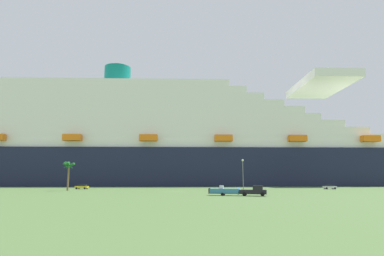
{
  "coord_description": "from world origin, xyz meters",
  "views": [
    {
      "loc": [
        7.78,
        -89.45,
        3.71
      ],
      "look_at": [
        2.96,
        37.02,
        24.47
      ],
      "focal_mm": 28.73,
      "sensor_mm": 36.0,
      "label": 1
    }
  ],
  "objects_px": {
    "parked_car_silver_sedan": "(329,187)",
    "cruise_ship": "(181,147)",
    "parked_car_yellow_taxi": "(82,187)",
    "pickup_truck": "(254,191)",
    "small_boat_on_trailer": "(227,191)",
    "street_lamp": "(243,171)",
    "palm_tree": "(69,167)"
  },
  "relations": [
    {
      "from": "street_lamp",
      "to": "parked_car_silver_sedan",
      "type": "relative_size",
      "value": 2.09
    },
    {
      "from": "pickup_truck",
      "to": "parked_car_silver_sedan",
      "type": "bearing_deg",
      "value": 52.37
    },
    {
      "from": "cruise_ship",
      "to": "pickup_truck",
      "type": "height_order",
      "value": "cruise_ship"
    },
    {
      "from": "parked_car_silver_sedan",
      "to": "parked_car_yellow_taxi",
      "type": "distance_m",
      "value": 85.53
    },
    {
      "from": "cruise_ship",
      "to": "palm_tree",
      "type": "distance_m",
      "value": 71.38
    },
    {
      "from": "small_boat_on_trailer",
      "to": "cruise_ship",
      "type": "bearing_deg",
      "value": 100.83
    },
    {
      "from": "parked_car_silver_sedan",
      "to": "cruise_ship",
      "type": "bearing_deg",
      "value": 139.27
    },
    {
      "from": "pickup_truck",
      "to": "small_boat_on_trailer",
      "type": "relative_size",
      "value": 0.68
    },
    {
      "from": "palm_tree",
      "to": "parked_car_silver_sedan",
      "type": "height_order",
      "value": "palm_tree"
    },
    {
      "from": "cruise_ship",
      "to": "palm_tree",
      "type": "relative_size",
      "value": 32.55
    },
    {
      "from": "street_lamp",
      "to": "parked_car_silver_sedan",
      "type": "bearing_deg",
      "value": 36.37
    },
    {
      "from": "parked_car_silver_sedan",
      "to": "parked_car_yellow_taxi",
      "type": "xyz_separation_m",
      "value": [
        -85.49,
        -2.48,
        0.0
      ]
    },
    {
      "from": "small_boat_on_trailer",
      "to": "parked_car_yellow_taxi",
      "type": "xyz_separation_m",
      "value": [
        -47.36,
        38.44,
        -0.13
      ]
    },
    {
      "from": "cruise_ship",
      "to": "parked_car_yellow_taxi",
      "type": "height_order",
      "value": "cruise_ship"
    },
    {
      "from": "palm_tree",
      "to": "small_boat_on_trailer",
      "type": "bearing_deg",
      "value": -27.9
    },
    {
      "from": "small_boat_on_trailer",
      "to": "parked_car_silver_sedan",
      "type": "distance_m",
      "value": 55.93
    },
    {
      "from": "parked_car_yellow_taxi",
      "to": "small_boat_on_trailer",
      "type": "bearing_deg",
      "value": -39.06
    },
    {
      "from": "pickup_truck",
      "to": "parked_car_yellow_taxi",
      "type": "relative_size",
      "value": 1.32
    },
    {
      "from": "palm_tree",
      "to": "street_lamp",
      "type": "relative_size",
      "value": 1.0
    },
    {
      "from": "palm_tree",
      "to": "street_lamp",
      "type": "xyz_separation_m",
      "value": [
        51.86,
        -7.54,
        -1.34
      ]
    },
    {
      "from": "cruise_ship",
      "to": "street_lamp",
      "type": "xyz_separation_m",
      "value": [
        22.48,
        -71.33,
        -14.11
      ]
    },
    {
      "from": "small_boat_on_trailer",
      "to": "street_lamp",
      "type": "distance_m",
      "value": 18.47
    },
    {
      "from": "cruise_ship",
      "to": "pickup_truck",
      "type": "bearing_deg",
      "value": -75.9
    },
    {
      "from": "cruise_ship",
      "to": "parked_car_silver_sedan",
      "type": "relative_size",
      "value": 68.13
    },
    {
      "from": "pickup_truck",
      "to": "street_lamp",
      "type": "bearing_deg",
      "value": 90.03
    },
    {
      "from": "parked_car_silver_sedan",
      "to": "street_lamp",
      "type": "bearing_deg",
      "value": -143.63
    },
    {
      "from": "palm_tree",
      "to": "parked_car_yellow_taxi",
      "type": "height_order",
      "value": "palm_tree"
    },
    {
      "from": "pickup_truck",
      "to": "parked_car_silver_sedan",
      "type": "height_order",
      "value": "pickup_truck"
    },
    {
      "from": "pickup_truck",
      "to": "parked_car_yellow_taxi",
      "type": "distance_m",
      "value": 66.2
    },
    {
      "from": "small_boat_on_trailer",
      "to": "parked_car_yellow_taxi",
      "type": "height_order",
      "value": "small_boat_on_trailer"
    },
    {
      "from": "small_boat_on_trailer",
      "to": "parked_car_yellow_taxi",
      "type": "relative_size",
      "value": 1.93
    },
    {
      "from": "pickup_truck",
      "to": "parked_car_silver_sedan",
      "type": "distance_m",
      "value": 53.27
    }
  ]
}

